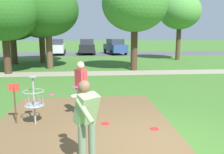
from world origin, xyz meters
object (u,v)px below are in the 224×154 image
Objects in this scene: tree_near_right at (3,12)px; tree_mid_left at (135,4)px; player_throwing at (86,120)px; frisbee_mid_grass at (105,124)px; frisbee_near_basket at (52,95)px; tree_mid_center at (47,10)px; parked_car_center_right at (115,47)px; frisbee_by_tee at (155,129)px; parked_car_leftmost at (57,47)px; tree_near_left at (180,12)px; player_foreground_watching at (81,86)px; tree_far_left at (40,12)px; disc_golf_basket at (32,98)px; parked_car_center_left at (87,47)px; tree_far_center at (11,12)px.

tree_near_right is 0.88× the size of tree_mid_left.
player_throwing is 0.27× the size of tree_mid_left.
frisbee_near_basket is at bearing 121.44° from frisbee_mid_grass.
tree_mid_center is (-1.31, 7.43, 4.09)m from frisbee_near_basket.
tree_mid_center is (-3.34, 10.75, 4.09)m from frisbee_mid_grass.
frisbee_mid_grass is 0.05× the size of parked_car_center_right.
tree_near_right reaches higher than frisbee_near_basket.
player_throwing is at bearing -135.51° from frisbee_by_tee.
frisbee_mid_grass is at bearing -78.60° from parked_car_leftmost.
tree_near_left is at bearing 23.16° from tree_mid_center.
tree_near_right reaches higher than player_foreground_watching.
player_throwing reaches higher than frisbee_mid_grass.
frisbee_mid_grass is 15.79m from tree_far_left.
tree_far_left is (-1.24, 3.76, 0.16)m from tree_mid_center.
tree_far_left is 1.50× the size of parked_car_leftmost.
disc_golf_basket is 0.23× the size of tree_near_left.
disc_golf_basket is 22.32m from parked_car_center_left.
tree_mid_center is at bearing 104.63° from player_foreground_watching.
tree_near_left is (8.62, 14.97, 3.51)m from player_foreground_watching.
tree_mid_center is (-11.27, -4.82, -0.38)m from tree_near_left.
tree_mid_left is at bearing 54.00° from frisbee_near_basket.
tree_far_left is at bearing 102.83° from frisbee_near_basket.
frisbee_mid_grass is 11.97m from tree_mid_center.
frisbee_near_basket is 0.04× the size of tree_mid_center.
tree_far_center is at bearing 109.17° from disc_golf_basket.
parked_car_center_left reaches higher than frisbee_mid_grass.
tree_mid_center is 0.92× the size of tree_far_left.
parked_car_center_right is (8.18, 13.30, -2.86)m from tree_near_right.
parked_car_leftmost reaches higher than frisbee_mid_grass.
tree_near_right is (-5.16, 11.10, 2.79)m from player_throwing.
frisbee_mid_grass is 0.04× the size of tree_mid_left.
disc_golf_basket is at bearing -89.98° from frisbee_near_basket.
disc_golf_basket is at bearing 174.82° from frisbee_mid_grass.
tree_near_left reaches higher than frisbee_near_basket.
frisbee_mid_grass is (2.03, -3.32, 0.00)m from frisbee_near_basket.
tree_mid_center reaches higher than parked_car_center_left.
player_throwing is 17.49m from tree_far_center.
tree_far_center is 9.38m from parked_car_leftmost.
tree_far_left is at bearing -90.63° from parked_car_leftmost.
tree_far_center reaches higher than parked_car_center_right.
frisbee_mid_grass is at bearing -87.77° from parked_car_center_left.
tree_far_center is at bearing -104.95° from parked_car_leftmost.
player_foreground_watching is 0.41× the size of parked_car_center_left.
player_foreground_watching is at bearing -80.04° from parked_car_leftmost.
tree_far_center reaches higher than player_foreground_watching.
tree_mid_left is (2.57, 9.65, 4.43)m from frisbee_mid_grass.
parked_car_center_left is (1.16, 19.15, 0.91)m from frisbee_near_basket.
parked_car_leftmost is (-2.46, 18.95, 0.91)m from frisbee_near_basket.
parked_car_center_left is at bearing 78.14° from tree_mid_center.
frisbee_mid_grass is at bearing 77.88° from player_throwing.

